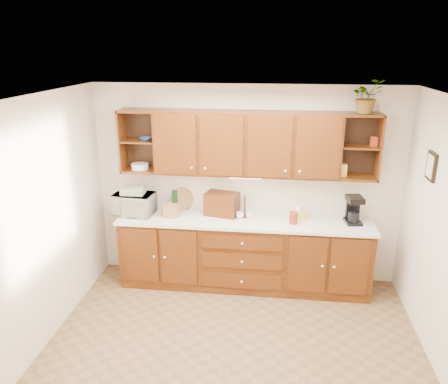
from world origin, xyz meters
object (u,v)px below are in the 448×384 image
(microwave, at_px, (134,204))
(potted_plant, at_px, (367,96))
(coffee_maker, at_px, (354,210))
(bread_box, at_px, (222,204))

(microwave, relative_size, potted_plant, 1.28)
(potted_plant, bearing_deg, microwave, -178.05)
(microwave, bearing_deg, coffee_maker, 7.48)
(coffee_maker, xyz_separation_m, potted_plant, (0.03, 0.04, 1.38))
(bread_box, height_order, coffee_maker, coffee_maker)
(bread_box, distance_m, coffee_maker, 1.66)
(microwave, bearing_deg, bread_box, 12.35)
(microwave, relative_size, coffee_maker, 1.46)
(microwave, xyz_separation_m, potted_plant, (2.83, 0.10, 1.41))
(bread_box, relative_size, potted_plant, 1.06)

